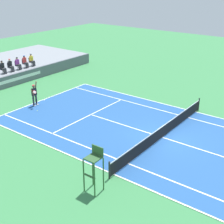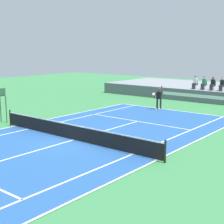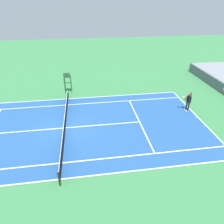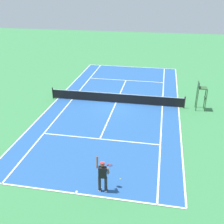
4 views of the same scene
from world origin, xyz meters
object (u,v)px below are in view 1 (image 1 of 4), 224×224
object	(u,v)px
spectator_seated_4	(18,64)
spectator_seated_2	(3,68)
tennis_player	(34,94)
tennis_ball	(37,111)
spectator_seated_6	(32,60)
umpire_chair	(94,164)
spectator_seated_3	(11,66)
spectator_seated_5	(25,62)

from	to	relation	value
spectator_seated_4	spectator_seated_2	bearing A→B (deg)	180.00
tennis_player	tennis_ball	size ratio (longest dim) A/B	30.63
spectator_seated_6	tennis_ball	bearing A→B (deg)	-128.43
tennis_player	spectator_seated_4	bearing A→B (deg)	61.43
spectator_seated_2	umpire_chair	world-z (taller)	umpire_chair
spectator_seated_3	tennis_ball	world-z (taller)	spectator_seated_3
spectator_seated_3	tennis_ball	size ratio (longest dim) A/B	18.60
spectator_seated_5	spectator_seated_6	xyz separation A→B (m)	(0.89, 0.00, 0.00)
spectator_seated_2	tennis_ball	world-z (taller)	spectator_seated_2
spectator_seated_2	umpire_chair	bearing A→B (deg)	-112.95
tennis_ball	umpire_chair	xyz separation A→B (m)	(-5.11, -10.35, 1.52)
spectator_seated_6	umpire_chair	world-z (taller)	umpire_chair
spectator_seated_3	tennis_player	bearing A→B (deg)	-112.28
spectator_seated_3	spectator_seated_4	world-z (taller)	same
spectator_seated_5	umpire_chair	distance (m)	20.96
spectator_seated_6	spectator_seated_4	bearing A→B (deg)	180.00
spectator_seated_2	umpire_chair	distance (m)	19.74
spectator_seated_5	umpire_chair	xyz separation A→B (m)	(-10.43, -18.18, -0.22)
spectator_seated_5	tennis_ball	world-z (taller)	spectator_seated_5
spectator_seated_5	spectator_seated_3	bearing A→B (deg)	180.00
spectator_seated_3	spectator_seated_4	size ratio (longest dim) A/B	1.00
spectator_seated_2	spectator_seated_6	distance (m)	3.62
spectator_seated_6	tennis_ball	size ratio (longest dim) A/B	18.60
tennis_player	umpire_chair	xyz separation A→B (m)	(-5.84, -11.44, 0.56)
spectator_seated_2	tennis_player	world-z (taller)	spectator_seated_2
spectator_seated_2	spectator_seated_3	world-z (taller)	same
umpire_chair	spectator_seated_5	bearing A→B (deg)	60.16
spectator_seated_5	spectator_seated_4	bearing A→B (deg)	180.00
spectator_seated_6	tennis_player	world-z (taller)	spectator_seated_6
umpire_chair	spectator_seated_4	bearing A→B (deg)	62.37
spectator_seated_6	umpire_chair	bearing A→B (deg)	-121.91
spectator_seated_3	spectator_seated_4	bearing A→B (deg)	0.00
spectator_seated_2	spectator_seated_5	world-z (taller)	same
spectator_seated_2	tennis_ball	distance (m)	8.43
spectator_seated_4	umpire_chair	xyz separation A→B (m)	(-9.51, -18.18, -0.22)
spectator_seated_2	spectator_seated_5	size ratio (longest dim) A/B	1.00
spectator_seated_5	umpire_chair	world-z (taller)	umpire_chair
spectator_seated_2	spectator_seated_3	bearing A→B (deg)	0.00
spectator_seated_3	tennis_ball	xyz separation A→B (m)	(-3.49, -7.83, -1.74)
tennis_ball	umpire_chair	bearing A→B (deg)	-116.28
spectator_seated_4	spectator_seated_5	size ratio (longest dim) A/B	1.00
umpire_chair	spectator_seated_6	bearing A→B (deg)	58.09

